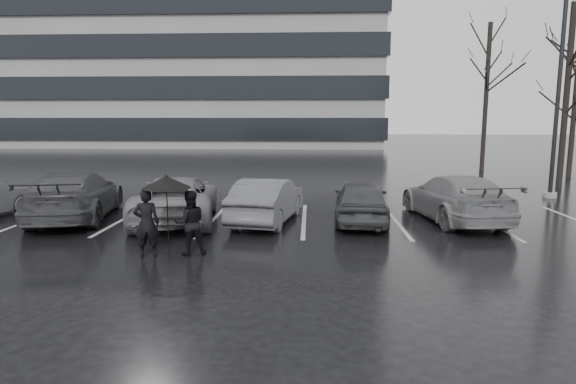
# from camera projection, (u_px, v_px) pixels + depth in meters

# --- Properties ---
(ground) EXTENTS (160.00, 160.00, 0.00)m
(ground) POSITION_uv_depth(u_px,v_px,m) (280.00, 240.00, 12.37)
(ground) COLOR black
(ground) RESTS_ON ground
(office_building) EXTENTS (61.00, 26.00, 29.00)m
(office_building) POSITION_uv_depth(u_px,v_px,m) (124.00, 24.00, 58.55)
(office_building) COLOR gray
(office_building) RESTS_ON ground
(car_main) EXTENTS (1.81, 3.93, 1.30)m
(car_main) POSITION_uv_depth(u_px,v_px,m) (361.00, 201.00, 14.35)
(car_main) COLOR black
(car_main) RESTS_ON ground
(car_west_a) EXTENTS (2.09, 4.24, 1.34)m
(car_west_a) POSITION_uv_depth(u_px,v_px,m) (267.00, 200.00, 14.43)
(car_west_a) COLOR #323235
(car_west_a) RESTS_ON ground
(car_west_b) EXTENTS (2.98, 5.20, 1.36)m
(car_west_b) POSITION_uv_depth(u_px,v_px,m) (177.00, 199.00, 14.58)
(car_west_b) COLOR #545457
(car_west_b) RESTS_ON ground
(car_west_c) EXTENTS (3.04, 5.46, 1.49)m
(car_west_c) POSITION_uv_depth(u_px,v_px,m) (75.00, 195.00, 14.88)
(car_west_c) COLOR black
(car_west_c) RESTS_ON ground
(car_east) EXTENTS (2.64, 5.08, 1.41)m
(car_east) POSITION_uv_depth(u_px,v_px,m) (454.00, 198.00, 14.67)
(car_east) COLOR #545457
(car_east) RESTS_ON ground
(pedestrian_left) EXTENTS (0.62, 0.47, 1.55)m
(pedestrian_left) POSITION_uv_depth(u_px,v_px,m) (147.00, 223.00, 10.80)
(pedestrian_left) COLOR black
(pedestrian_left) RESTS_ON ground
(pedestrian_right) EXTENTS (0.88, 0.78, 1.49)m
(pedestrian_right) POSITION_uv_depth(u_px,v_px,m) (190.00, 223.00, 10.98)
(pedestrian_right) COLOR black
(pedestrian_right) RESTS_ON ground
(umbrella) EXTENTS (1.10, 1.10, 1.86)m
(umbrella) POSITION_uv_depth(u_px,v_px,m) (166.00, 182.00, 10.77)
(umbrella) COLOR black
(umbrella) RESTS_ON ground
(lamp_post) EXTENTS (0.51, 0.51, 9.25)m
(lamp_post) POSITION_uv_depth(u_px,v_px,m) (559.00, 88.00, 18.32)
(lamp_post) COLOR gray
(lamp_post) RESTS_ON ground
(stall_stripes) EXTENTS (19.72, 5.00, 0.00)m
(stall_stripes) POSITION_uv_depth(u_px,v_px,m) (259.00, 219.00, 14.88)
(stall_stripes) COLOR #B1B1B4
(stall_stripes) RESTS_ON ground
(tree_east) EXTENTS (0.26, 0.26, 8.00)m
(tree_east) POSITION_uv_depth(u_px,v_px,m) (566.00, 97.00, 21.09)
(tree_east) COLOR black
(tree_east) RESTS_ON ground
(tree_ne) EXTENTS (0.26, 0.26, 7.00)m
(tree_ne) POSITION_uv_depth(u_px,v_px,m) (574.00, 110.00, 25.00)
(tree_ne) COLOR black
(tree_ne) RESTS_ON ground
(tree_north) EXTENTS (0.26, 0.26, 8.50)m
(tree_north) POSITION_uv_depth(u_px,v_px,m) (486.00, 98.00, 28.00)
(tree_north) COLOR black
(tree_north) RESTS_ON ground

